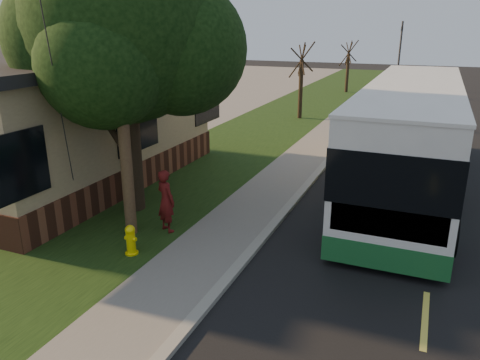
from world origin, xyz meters
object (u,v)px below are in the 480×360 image
object	(u,v)px
dumpster	(105,135)
transit_bus	(410,134)
utility_pole	(117,54)
bare_tree_far	(348,67)
distant_car	(410,94)
traffic_signal	(400,51)
fire_hydrant	(131,240)
leafy_tree	(127,29)
bare_tree_near	(301,82)
skateboarder	(166,201)

from	to	relation	value
dumpster	transit_bus	bearing A→B (deg)	-1.11
utility_pole	bare_tree_far	size ratio (longest dim) A/B	2.25
distant_car	transit_bus	bearing A→B (deg)	-88.36
traffic_signal	fire_hydrant	bearing A→B (deg)	-95.21
dumpster	leafy_tree	bearing A→B (deg)	-44.94
utility_pole	bare_tree_near	xyz separation A→B (m)	(-0.19, 17.01, -2.48)
leafy_tree	bare_tree_far	world-z (taller)	leafy_tree
fire_hydrant	distant_car	size ratio (longest dim) A/B	0.17
leafy_tree	traffic_signal	world-z (taller)	leafy_tree
fire_hydrant	leafy_tree	bearing A→B (deg)	120.67
traffic_signal	dumpster	bearing A→B (deg)	-111.01
bare_tree_near	distant_car	distance (m)	9.68
bare_tree_far	dumpster	xyz separation A→B (m)	(-6.50, -22.03, -1.35)
fire_hydrant	dumpster	size ratio (longest dim) A/B	0.47
bare_tree_near	transit_bus	world-z (taller)	bare_tree_near
skateboarder	distant_car	bearing A→B (deg)	-75.92
fire_hydrant	bare_tree_far	bearing A→B (deg)	90.76
bare_tree_far	fire_hydrant	bearing A→B (deg)	-89.24
leafy_tree	distant_car	size ratio (longest dim) A/B	1.81
fire_hydrant	skateboarder	size ratio (longest dim) A/B	0.44
dumpster	distant_car	world-z (taller)	distant_car
bare_tree_far	transit_bus	xyz separation A→B (m)	(6.06, -22.28, -0.13)
dumpster	skateboarder	bearing A→B (deg)	-42.81
bare_tree_far	traffic_signal	distance (m)	5.44
bare_tree_near	leafy_tree	bearing A→B (deg)	-92.50
bare_tree_near	traffic_signal	world-z (taller)	traffic_signal
bare_tree_far	skateboarder	xyz separation A→B (m)	(0.50, -28.52, -1.09)
dumpster	distant_car	bearing A→B (deg)	57.01
skateboarder	distant_car	size ratio (longest dim) A/B	0.39
traffic_signal	distant_car	distance (m)	8.71
bare_tree_near	dumpster	size ratio (longest dim) A/B	2.72
leafy_tree	traffic_signal	size ratio (longest dim) A/B	1.42
transit_bus	distant_car	world-z (taller)	transit_bus
utility_pole	traffic_signal	size ratio (longest dim) A/B	1.65
bare_tree_far	traffic_signal	world-z (taller)	traffic_signal
transit_bus	distant_car	size ratio (longest dim) A/B	3.03
distant_car	bare_tree_near	bearing A→B (deg)	-127.06
dumpster	fire_hydrant	bearing A→B (deg)	-49.10
fire_hydrant	transit_bus	xyz separation A→B (m)	(5.66, 7.72, 1.45)
distant_car	dumpster	bearing A→B (deg)	-124.48
distant_car	fire_hydrant	bearing A→B (deg)	-101.75
fire_hydrant	leafy_tree	world-z (taller)	leafy_tree
bare_tree_far	utility_pole	bearing A→B (deg)	-90.60
leafy_tree	dumpster	xyz separation A→B (m)	(-5.33, 5.32, -4.52)
fire_hydrant	utility_pole	size ratio (longest dim) A/B	0.08
utility_pole	bare_tree_far	world-z (taller)	utility_pole
traffic_signal	distant_car	size ratio (longest dim) A/B	1.28
dumpster	traffic_signal	bearing A→B (deg)	68.99
dumpster	distant_car	size ratio (longest dim) A/B	0.37
utility_pole	distant_car	world-z (taller)	utility_pole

